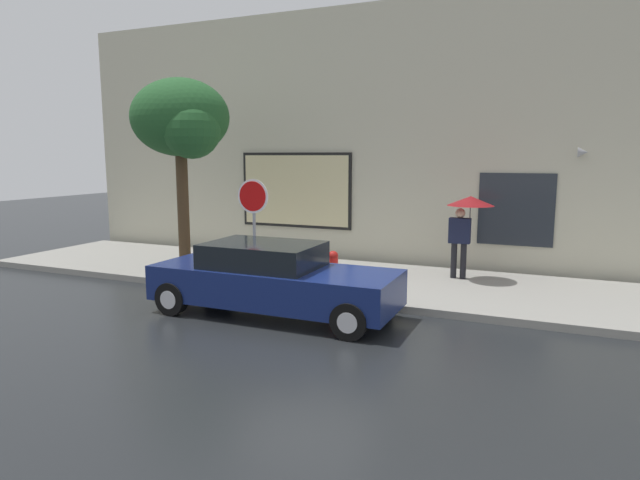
% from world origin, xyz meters
% --- Properties ---
extents(ground_plane, '(60.00, 60.00, 0.00)m').
position_xyz_m(ground_plane, '(0.00, 0.00, 0.00)').
color(ground_plane, black).
extents(sidewalk, '(20.00, 4.00, 0.15)m').
position_xyz_m(sidewalk, '(0.00, 3.00, 0.07)').
color(sidewalk, gray).
rests_on(sidewalk, ground).
extents(building_facade, '(20.00, 0.67, 7.00)m').
position_xyz_m(building_facade, '(-0.02, 5.50, 3.48)').
color(building_facade, beige).
rests_on(building_facade, ground).
extents(parked_car, '(4.72, 1.80, 1.38)m').
position_xyz_m(parked_car, '(-0.71, -0.05, 0.69)').
color(parked_car, navy).
rests_on(parked_car, ground).
extents(fire_hydrant, '(0.30, 0.44, 0.82)m').
position_xyz_m(fire_hydrant, '(-0.22, 1.83, 0.55)').
color(fire_hydrant, red).
rests_on(fire_hydrant, sidewalk).
extents(pedestrian_with_umbrella, '(1.07, 1.07, 1.95)m').
position_xyz_m(pedestrian_with_umbrella, '(2.29, 3.89, 1.73)').
color(pedestrian_with_umbrella, black).
rests_on(pedestrian_with_umbrella, sidewalk).
extents(street_tree, '(2.50, 2.13, 4.73)m').
position_xyz_m(street_tree, '(-4.25, 2.02, 3.84)').
color(street_tree, '#4C3823').
rests_on(street_tree, sidewalk).
extents(stop_sign, '(0.76, 0.10, 2.37)m').
position_xyz_m(stop_sign, '(-2.00, 1.49, 1.82)').
color(stop_sign, gray).
rests_on(stop_sign, sidewalk).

